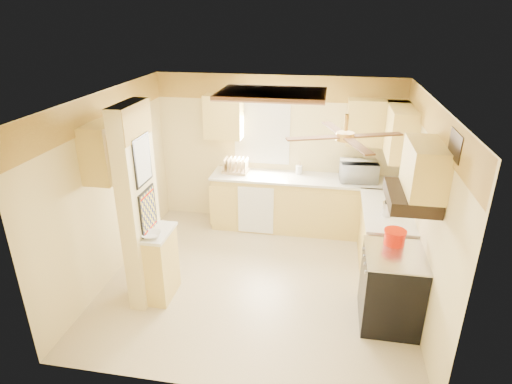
% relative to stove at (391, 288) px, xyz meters
% --- Properties ---
extents(floor, '(4.00, 4.00, 0.00)m').
position_rel_stove_xyz_m(floor, '(-1.67, 0.55, -0.46)').
color(floor, beige).
rests_on(floor, ground).
extents(ceiling, '(4.00, 4.00, 0.00)m').
position_rel_stove_xyz_m(ceiling, '(-1.67, 0.55, 2.04)').
color(ceiling, white).
rests_on(ceiling, wall_back).
extents(wall_back, '(4.00, 0.00, 4.00)m').
position_rel_stove_xyz_m(wall_back, '(-1.67, 2.45, 0.79)').
color(wall_back, beige).
rests_on(wall_back, floor).
extents(wall_front, '(4.00, 0.00, 4.00)m').
position_rel_stove_xyz_m(wall_front, '(-1.67, -1.35, 0.79)').
color(wall_front, beige).
rests_on(wall_front, floor).
extents(wall_left, '(0.00, 3.80, 3.80)m').
position_rel_stove_xyz_m(wall_left, '(-3.67, 0.55, 0.79)').
color(wall_left, beige).
rests_on(wall_left, floor).
extents(wall_right, '(0.00, 3.80, 3.80)m').
position_rel_stove_xyz_m(wall_right, '(0.33, 0.55, 0.79)').
color(wall_right, beige).
rests_on(wall_right, floor).
extents(wallpaper_border, '(4.00, 0.02, 0.40)m').
position_rel_stove_xyz_m(wallpaper_border, '(-1.67, 2.43, 1.84)').
color(wallpaper_border, gold).
rests_on(wallpaper_border, wall_back).
extents(partition_column, '(0.20, 0.70, 2.50)m').
position_rel_stove_xyz_m(partition_column, '(-3.02, 0.00, 0.79)').
color(partition_column, beige).
rests_on(partition_column, floor).
extents(partition_ledge, '(0.25, 0.55, 0.90)m').
position_rel_stove_xyz_m(partition_ledge, '(-2.80, 0.00, -0.01)').
color(partition_ledge, '#E5CA6C').
rests_on(partition_ledge, floor).
extents(ledge_top, '(0.28, 0.58, 0.04)m').
position_rel_stove_xyz_m(ledge_top, '(-2.80, 0.00, 0.46)').
color(ledge_top, silver).
rests_on(ledge_top, partition_ledge).
extents(lower_cabinets_back, '(3.00, 0.60, 0.90)m').
position_rel_stove_xyz_m(lower_cabinets_back, '(-1.17, 2.15, -0.01)').
color(lower_cabinets_back, '#E5CA6C').
rests_on(lower_cabinets_back, floor).
extents(lower_cabinets_right, '(0.60, 1.40, 0.90)m').
position_rel_stove_xyz_m(lower_cabinets_right, '(0.03, 1.15, -0.01)').
color(lower_cabinets_right, '#E5CA6C').
rests_on(lower_cabinets_right, floor).
extents(countertop_back, '(3.04, 0.64, 0.04)m').
position_rel_stove_xyz_m(countertop_back, '(-1.17, 2.14, 0.46)').
color(countertop_back, silver).
rests_on(countertop_back, lower_cabinets_back).
extents(countertop_right, '(0.64, 1.44, 0.04)m').
position_rel_stove_xyz_m(countertop_right, '(0.02, 1.15, 0.46)').
color(countertop_right, silver).
rests_on(countertop_right, lower_cabinets_right).
extents(dishwasher_panel, '(0.58, 0.02, 0.80)m').
position_rel_stove_xyz_m(dishwasher_panel, '(-1.92, 1.84, -0.03)').
color(dishwasher_panel, white).
rests_on(dishwasher_panel, lower_cabinets_back).
extents(window, '(0.92, 0.02, 1.02)m').
position_rel_stove_xyz_m(window, '(-1.92, 2.44, 1.09)').
color(window, white).
rests_on(window, wall_back).
extents(upper_cab_back_left, '(0.60, 0.35, 0.70)m').
position_rel_stove_xyz_m(upper_cab_back_left, '(-2.52, 2.27, 1.39)').
color(upper_cab_back_left, '#E5CA6C').
rests_on(upper_cab_back_left, wall_back).
extents(upper_cab_back_right, '(0.90, 0.35, 0.70)m').
position_rel_stove_xyz_m(upper_cab_back_right, '(-0.12, 2.27, 1.39)').
color(upper_cab_back_right, '#E5CA6C').
rests_on(upper_cab_back_right, wall_back).
extents(upper_cab_right, '(0.35, 1.00, 0.70)m').
position_rel_stove_xyz_m(upper_cab_right, '(0.16, 1.80, 1.39)').
color(upper_cab_right, '#E5CA6C').
rests_on(upper_cab_right, wall_right).
extents(upper_cab_left_wall, '(0.35, 0.75, 0.70)m').
position_rel_stove_xyz_m(upper_cab_left_wall, '(-3.49, 0.30, 1.39)').
color(upper_cab_left_wall, '#E5CA6C').
rests_on(upper_cab_left_wall, wall_left).
extents(upper_cab_over_stove, '(0.35, 0.76, 0.52)m').
position_rel_stove_xyz_m(upper_cab_over_stove, '(0.16, 0.00, 1.49)').
color(upper_cab_over_stove, '#E5CA6C').
rests_on(upper_cab_over_stove, wall_right).
extents(stove, '(0.68, 0.77, 0.92)m').
position_rel_stove_xyz_m(stove, '(0.00, 0.00, 0.00)').
color(stove, black).
rests_on(stove, floor).
extents(range_hood, '(0.50, 0.76, 0.14)m').
position_rel_stove_xyz_m(range_hood, '(0.07, 0.00, 1.16)').
color(range_hood, black).
rests_on(range_hood, upper_cab_over_stove).
extents(poster_menu, '(0.02, 0.42, 0.57)m').
position_rel_stove_xyz_m(poster_menu, '(-2.91, 0.00, 1.39)').
color(poster_menu, black).
rests_on(poster_menu, partition_column).
extents(poster_nashville, '(0.02, 0.42, 0.57)m').
position_rel_stove_xyz_m(poster_nashville, '(-2.91, 0.00, 0.74)').
color(poster_nashville, black).
rests_on(poster_nashville, partition_column).
extents(ceiling_light_panel, '(1.35, 0.95, 0.06)m').
position_rel_stove_xyz_m(ceiling_light_panel, '(-1.57, 1.05, 2.00)').
color(ceiling_light_panel, brown).
rests_on(ceiling_light_panel, ceiling).
extents(ceiling_fan, '(1.15, 1.15, 0.26)m').
position_rel_stove_xyz_m(ceiling_fan, '(-0.67, -0.15, 1.83)').
color(ceiling_fan, gold).
rests_on(ceiling_fan, ceiling).
extents(vent_grate, '(0.02, 0.40, 0.25)m').
position_rel_stove_xyz_m(vent_grate, '(0.31, -0.35, 1.84)').
color(vent_grate, black).
rests_on(vent_grate, wall_right).
extents(microwave, '(0.60, 0.44, 0.32)m').
position_rel_stove_xyz_m(microwave, '(-0.33, 2.15, 0.64)').
color(microwave, white).
rests_on(microwave, countertop_back).
extents(bowl, '(0.28, 0.28, 0.06)m').
position_rel_stove_xyz_m(bowl, '(-2.83, -0.15, 0.51)').
color(bowl, white).
rests_on(bowl, ledge_top).
extents(dutch_oven, '(0.26, 0.26, 0.17)m').
position_rel_stove_xyz_m(dutch_oven, '(0.01, 0.24, 0.54)').
color(dutch_oven, red).
rests_on(dutch_oven, stove).
extents(kettle, '(0.14, 0.14, 0.21)m').
position_rel_stove_xyz_m(kettle, '(-0.01, 0.94, 0.58)').
color(kettle, silver).
rests_on(kettle, countertop_right).
extents(dish_rack, '(0.42, 0.32, 0.24)m').
position_rel_stove_xyz_m(dish_rack, '(-2.32, 2.19, 0.56)').
color(dish_rack, tan).
rests_on(dish_rack, countertop_back).
extents(utensil_crock, '(0.11, 0.11, 0.22)m').
position_rel_stove_xyz_m(utensil_crock, '(-1.28, 2.30, 0.55)').
color(utensil_crock, white).
rests_on(utensil_crock, countertop_back).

